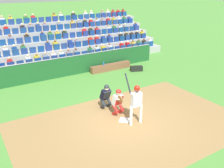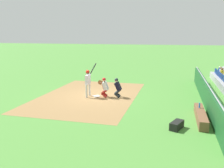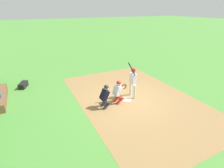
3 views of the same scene
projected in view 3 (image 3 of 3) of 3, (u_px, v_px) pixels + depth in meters
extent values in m
plane|color=#4C8A38|center=(127.00, 100.00, 9.92)|extent=(160.00, 160.00, 0.00)
cube|color=olive|center=(135.00, 98.00, 10.13)|extent=(9.74, 6.22, 0.01)
cube|color=white|center=(127.00, 100.00, 9.91)|extent=(0.62, 0.62, 0.02)
cylinder|color=silver|center=(130.00, 88.00, 10.36)|extent=(0.14, 0.14, 0.85)
cylinder|color=silver|center=(135.00, 92.00, 9.94)|extent=(0.14, 0.14, 0.85)
cube|color=silver|center=(133.00, 78.00, 9.86)|extent=(0.44, 0.25, 0.60)
sphere|color=brown|center=(133.00, 71.00, 9.68)|extent=(0.22, 0.22, 0.22)
sphere|color=#B3190F|center=(134.00, 70.00, 9.65)|extent=(0.25, 0.25, 0.25)
cylinder|color=silver|center=(133.00, 74.00, 9.69)|extent=(0.46, 0.17, 0.14)
cylinder|color=silver|center=(135.00, 75.00, 9.55)|extent=(0.17, 0.15, 0.13)
cylinder|color=black|center=(132.00, 69.00, 9.26)|extent=(0.09, 0.49, 0.77)
sphere|color=black|center=(135.00, 75.00, 9.49)|extent=(0.06, 0.06, 0.06)
cylinder|color=#B1201C|center=(116.00, 99.00, 9.78)|extent=(0.16, 0.39, 0.34)
cylinder|color=#B1201C|center=(116.00, 95.00, 9.69)|extent=(0.16, 0.39, 0.33)
cylinder|color=#B1201C|center=(120.00, 101.00, 9.53)|extent=(0.16, 0.39, 0.34)
cylinder|color=#B1201C|center=(120.00, 97.00, 9.44)|extent=(0.16, 0.39, 0.33)
cube|color=silver|center=(117.00, 90.00, 9.39)|extent=(0.44, 0.43, 0.60)
cube|color=#B1201C|center=(119.00, 90.00, 9.44)|extent=(0.39, 0.22, 0.45)
sphere|color=#D2B08C|center=(119.00, 84.00, 9.28)|extent=(0.22, 0.22, 0.22)
cube|color=black|center=(119.00, 84.00, 9.28)|extent=(0.20, 0.11, 0.20)
sphere|color=#B1201C|center=(119.00, 83.00, 9.25)|extent=(0.24, 0.24, 0.24)
cylinder|color=brown|center=(124.00, 86.00, 9.38)|extent=(0.09, 0.30, 0.30)
cylinder|color=silver|center=(122.00, 88.00, 9.30)|extent=(0.18, 0.40, 0.22)
cylinder|color=#21262C|center=(104.00, 103.00, 9.31)|extent=(0.14, 0.39, 0.34)
cylinder|color=#21262C|center=(104.00, 100.00, 9.22)|extent=(0.14, 0.38, 0.33)
cylinder|color=#21262C|center=(106.00, 106.00, 9.05)|extent=(0.14, 0.39, 0.34)
cylinder|color=#21262C|center=(106.00, 102.00, 8.96)|extent=(0.14, 0.38, 0.33)
cube|color=black|center=(104.00, 95.00, 8.93)|extent=(0.42, 0.45, 0.60)
cube|color=#21262C|center=(106.00, 94.00, 8.98)|extent=(0.38, 0.24, 0.44)
sphere|color=beige|center=(106.00, 88.00, 8.84)|extent=(0.22, 0.22, 0.22)
cube|color=black|center=(106.00, 88.00, 8.84)|extent=(0.20, 0.12, 0.20)
sphere|color=#21262C|center=(106.00, 87.00, 8.81)|extent=(0.24, 0.24, 0.24)
cube|color=brown|center=(2.00, 97.00, 9.81)|extent=(3.07, 0.40, 0.44)
cylinder|color=blue|center=(0.00, 95.00, 9.22)|extent=(0.07, 0.07, 0.27)
cube|color=black|center=(23.00, 85.00, 11.45)|extent=(0.91, 0.65, 0.34)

